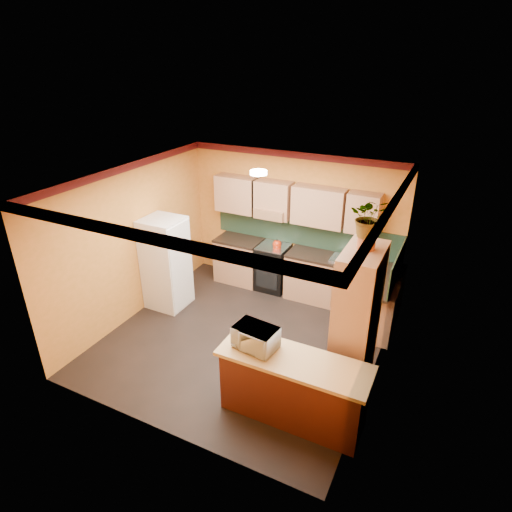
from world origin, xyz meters
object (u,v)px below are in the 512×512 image
(base_cabinets_back, at_px, (303,275))
(breakfast_bar, at_px, (292,390))
(fridge, at_px, (166,263))
(pantry, at_px, (356,322))
(microwave, at_px, (255,337))
(stove, at_px, (273,267))

(base_cabinets_back, xyz_separation_m, breakfast_bar, (0.98, -2.96, 0.00))
(fridge, relative_size, pantry, 0.81)
(base_cabinets_back, height_order, breakfast_bar, same)
(fridge, xyz_separation_m, microwave, (2.57, -1.55, 0.23))
(stove, height_order, microwave, microwave)
(stove, distance_m, breakfast_bar, 3.37)
(base_cabinets_back, height_order, microwave, microwave)
(microwave, bearing_deg, breakfast_bar, 6.69)
(microwave, bearing_deg, base_cabinets_back, 105.48)
(base_cabinets_back, bearing_deg, microwave, -81.21)
(base_cabinets_back, relative_size, microwave, 6.84)
(breakfast_bar, bearing_deg, base_cabinets_back, 108.31)
(fridge, relative_size, breakfast_bar, 0.94)
(stove, height_order, pantry, pantry)
(base_cabinets_back, xyz_separation_m, stove, (-0.62, -0.00, 0.02))
(fridge, height_order, breakfast_bar, fridge)
(stove, xyz_separation_m, breakfast_bar, (1.61, -2.96, -0.02))
(stove, bearing_deg, pantry, -43.74)
(stove, relative_size, breakfast_bar, 0.51)
(breakfast_bar, bearing_deg, stove, 118.46)
(breakfast_bar, xyz_separation_m, microwave, (-0.52, 0.00, 0.64))
(breakfast_bar, bearing_deg, pantry, 61.63)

